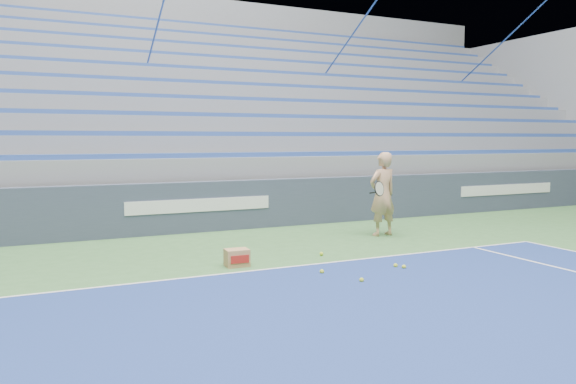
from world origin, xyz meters
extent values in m
cube|color=white|center=(0.00, 11.88, 0.01)|extent=(10.97, 0.05, 0.00)
cube|color=#373F54|center=(0.00, 15.88, 0.55)|extent=(30.00, 0.30, 1.10)
cube|color=white|center=(0.00, 15.72, 0.60)|extent=(3.20, 0.02, 0.28)
cube|color=white|center=(9.00, 15.72, 0.60)|extent=(3.40, 0.02, 0.28)
cube|color=gray|center=(0.00, 20.43, 0.55)|extent=(30.00, 8.50, 1.10)
cube|color=gray|center=(0.00, 20.43, 1.35)|extent=(30.00, 8.50, 0.50)
cube|color=#2D4EA3|center=(0.00, 16.56, 1.66)|extent=(29.60, 0.42, 0.11)
cube|color=gray|center=(0.00, 20.86, 1.85)|extent=(30.00, 7.65, 0.50)
cube|color=#2D4EA3|center=(0.00, 17.41, 2.16)|extent=(29.60, 0.42, 0.11)
cube|color=gray|center=(0.00, 21.28, 2.35)|extent=(30.00, 6.80, 0.50)
cube|color=#2D4EA3|center=(0.00, 18.26, 2.66)|extent=(29.60, 0.42, 0.11)
cube|color=gray|center=(0.00, 21.71, 2.85)|extent=(30.00, 5.95, 0.50)
cube|color=#2D4EA3|center=(0.00, 19.11, 3.16)|extent=(29.60, 0.42, 0.11)
cube|color=gray|center=(0.00, 22.13, 3.35)|extent=(30.00, 5.10, 0.50)
cube|color=#2D4EA3|center=(0.00, 19.96, 3.66)|extent=(29.60, 0.42, 0.11)
cube|color=gray|center=(0.00, 22.56, 3.85)|extent=(30.00, 4.25, 0.50)
cube|color=#2D4EA3|center=(0.00, 20.81, 4.15)|extent=(29.60, 0.42, 0.11)
cube|color=gray|center=(0.00, 22.98, 4.35)|extent=(30.00, 3.40, 0.50)
cube|color=#2D4EA3|center=(0.00, 21.66, 4.65)|extent=(29.60, 0.42, 0.11)
cube|color=gray|center=(0.00, 23.41, 4.85)|extent=(30.00, 2.55, 0.50)
cube|color=#2D4EA3|center=(0.00, 22.51, 5.15)|extent=(29.60, 0.42, 0.11)
cube|color=gray|center=(0.00, 23.84, 5.35)|extent=(30.00, 1.70, 0.50)
cube|color=#2D4EA3|center=(0.00, 23.36, 5.65)|extent=(29.60, 0.42, 0.11)
cube|color=gray|center=(0.00, 24.26, 5.85)|extent=(30.00, 0.85, 0.50)
cube|color=#2D4EA3|center=(0.00, 24.21, 6.15)|extent=(29.60, 0.42, 0.11)
cube|color=gray|center=(15.15, 20.43, 3.05)|extent=(0.30, 8.80, 6.10)
cube|color=gray|center=(0.00, 24.98, 3.65)|extent=(31.00, 0.40, 7.30)
cylinder|color=#2D52A0|center=(0.00, 20.43, 4.60)|extent=(0.05, 8.53, 5.04)
cylinder|color=#2D52A0|center=(6.00, 20.43, 4.60)|extent=(0.05, 8.53, 5.04)
cylinder|color=#2D52A0|center=(12.00, 20.43, 4.60)|extent=(0.05, 8.53, 5.04)
imported|color=tan|center=(3.35, 13.74, 0.88)|extent=(0.67, 0.47, 1.76)
cylinder|color=black|center=(3.00, 13.49, 0.95)|extent=(0.12, 0.27, 0.08)
cylinder|color=beige|center=(2.90, 13.21, 1.05)|extent=(0.29, 0.16, 0.28)
torus|color=black|center=(2.90, 13.21, 1.05)|extent=(0.31, 0.18, 0.30)
cube|color=#AD8154|center=(-0.40, 12.33, 0.14)|extent=(0.38, 0.30, 0.28)
cube|color=#B21E19|center=(-0.40, 12.19, 0.14)|extent=(0.30, 0.03, 0.12)
sphere|color=#CFE12E|center=(0.85, 10.62, 0.03)|extent=(0.07, 0.07, 0.07)
sphere|color=#CFE12E|center=(1.84, 11.17, 0.03)|extent=(0.07, 0.07, 0.07)
sphere|color=#CFE12E|center=(1.90, 11.04, 0.03)|extent=(0.07, 0.07, 0.07)
sphere|color=#CFE12E|center=(0.59, 11.31, 0.03)|extent=(0.07, 0.07, 0.07)
sphere|color=#CFE12E|center=(1.21, 12.47, 0.03)|extent=(0.07, 0.07, 0.07)
camera|label=1|loc=(-3.40, 4.02, 2.02)|focal=35.00mm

